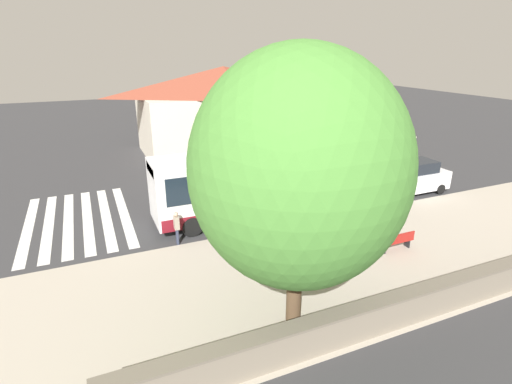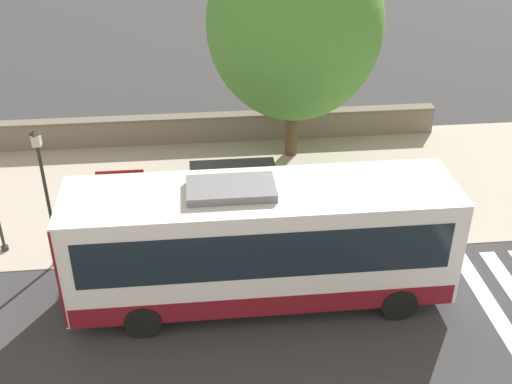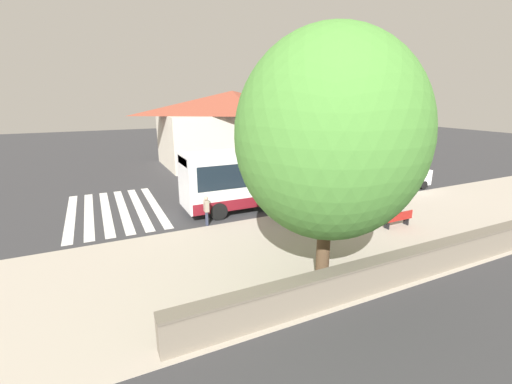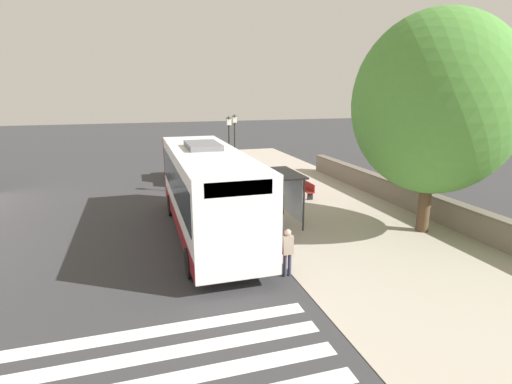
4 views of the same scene
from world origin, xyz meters
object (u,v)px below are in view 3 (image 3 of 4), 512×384
(street_lamp_near, at_px, (370,162))
(shade_tree, at_px, (330,136))
(pedestrian, at_px, (206,208))
(parked_car_behind_bus, at_px, (401,176))
(bus, at_px, (267,175))
(bus_shelter, at_px, (305,187))
(bench, at_px, (398,219))
(street_lamp_far, at_px, (400,162))

(street_lamp_near, relative_size, shade_tree, 0.50)
(pedestrian, height_order, street_lamp_near, street_lamp_near)
(parked_car_behind_bus, bearing_deg, shade_tree, 121.95)
(bus, height_order, street_lamp_near, street_lamp_near)
(bus_shelter, height_order, parked_car_behind_bus, bus_shelter)
(bus, relative_size, parked_car_behind_bus, 2.39)
(street_lamp_near, height_order, parked_car_behind_bus, street_lamp_near)
(pedestrian, xyz_separation_m, bench, (-4.63, -9.02, -0.47))
(bus, bearing_deg, bench, -145.14)
(street_lamp_near, bearing_deg, shade_tree, 128.32)
(bus_shelter, xyz_separation_m, shade_tree, (-5.40, 2.72, 3.42))
(shade_tree, xyz_separation_m, parked_car_behind_bus, (8.15, -13.07, -4.38))
(bus, relative_size, bench, 6.01)
(bus_shelter, bearing_deg, pedestrian, 71.02)
(pedestrian, distance_m, street_lamp_near, 10.78)
(street_lamp_far, relative_size, parked_car_behind_bus, 1.02)
(pedestrian, xyz_separation_m, street_lamp_far, (-1.35, -12.46, 1.71))
(street_lamp_near, height_order, shade_tree, shade_tree)
(street_lamp_far, bearing_deg, bus_shelter, 93.02)
(bench, relative_size, street_lamp_near, 0.39)
(bus_shelter, distance_m, parked_car_behind_bus, 10.75)
(bus, xyz_separation_m, shade_tree, (-8.92, 2.23, 3.42))
(parked_car_behind_bus, bearing_deg, pedestrian, 93.78)
(bus, xyz_separation_m, street_lamp_far, (-3.13, -7.91, 0.70))
(pedestrian, xyz_separation_m, shade_tree, (-7.13, -2.33, 4.43))
(pedestrian, xyz_separation_m, street_lamp_near, (-0.57, -10.63, 1.73))
(bus_shelter, bearing_deg, bench, -126.10)
(bench, distance_m, shade_tree, 8.67)
(bus_shelter, xyz_separation_m, bench, (-2.90, -3.97, -1.48))
(pedestrian, relative_size, street_lamp_far, 0.36)
(street_lamp_near, xyz_separation_m, shade_tree, (-6.56, 8.30, 2.71))
(pedestrian, bearing_deg, parked_car_behind_bus, -86.22)
(street_lamp_far, relative_size, shade_tree, 0.50)
(bench, height_order, parked_car_behind_bus, parked_car_behind_bus)
(bench, bearing_deg, street_lamp_near, -21.57)
(street_lamp_near, relative_size, street_lamp_far, 1.01)
(street_lamp_far, bearing_deg, bus, 68.41)
(street_lamp_near, xyz_separation_m, parked_car_behind_bus, (1.59, -4.77, -1.67))
(bus, xyz_separation_m, bench, (-6.42, -4.47, -1.48))
(bus_shelter, distance_m, bench, 5.13)
(bench, xyz_separation_m, shade_tree, (-2.50, 6.70, 4.90))
(pedestrian, distance_m, street_lamp_far, 12.65)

